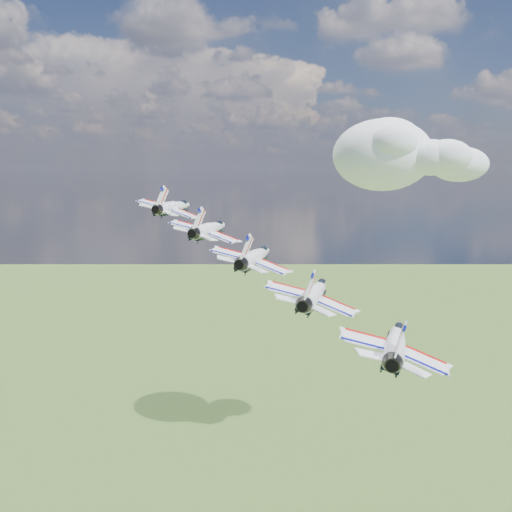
# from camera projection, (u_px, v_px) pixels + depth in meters

# --- Properties ---
(cloud_far) EXTENTS (70.40, 55.31, 27.66)m
(cloud_far) POSITION_uv_depth(u_px,v_px,m) (417.00, 153.00, 276.16)
(cloud_far) COLOR white
(jet_0) EXTENTS (13.41, 16.43, 6.79)m
(jet_0) POSITION_uv_depth(u_px,v_px,m) (175.00, 207.00, 91.61)
(jet_0) COLOR white
(jet_1) EXTENTS (13.41, 16.43, 6.79)m
(jet_1) POSITION_uv_depth(u_px,v_px,m) (211.00, 228.00, 82.01)
(jet_1) COLOR silver
(jet_2) EXTENTS (13.41, 16.43, 6.79)m
(jet_2) POSITION_uv_depth(u_px,v_px,m) (256.00, 256.00, 72.40)
(jet_2) COLOR white
(jet_3) EXTENTS (13.41, 16.43, 6.79)m
(jet_3) POSITION_uv_depth(u_px,v_px,m) (315.00, 292.00, 62.79)
(jet_3) COLOR silver
(jet_4) EXTENTS (13.41, 16.43, 6.79)m
(jet_4) POSITION_uv_depth(u_px,v_px,m) (396.00, 341.00, 53.19)
(jet_4) COLOR white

